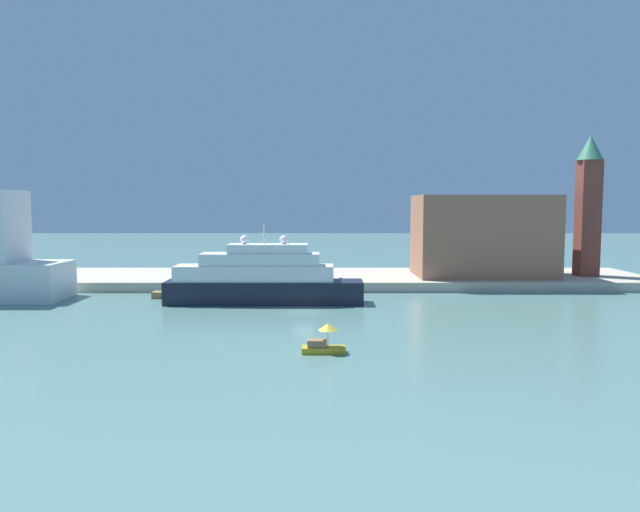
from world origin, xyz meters
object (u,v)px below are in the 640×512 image
object	(u,v)px
work_barge	(171,295)
bell_tower	(590,200)
large_yacht	(262,279)
parked_car	(197,274)
harbor_building	(484,236)
mooring_bollard	(342,280)
small_motorboat	(324,342)
person_figure	(223,274)

from	to	relation	value
work_barge	bell_tower	distance (m)	67.01
large_yacht	parked_car	bearing A→B (deg)	128.37
harbor_building	parked_car	distance (m)	46.23
work_barge	mooring_bollard	xyz separation A→B (m)	(24.12, 5.79, 1.35)
work_barge	parked_car	xyz separation A→B (m)	(1.62, 10.30, 1.66)
work_barge	bell_tower	bearing A→B (deg)	12.02
parked_car	mooring_bollard	bearing A→B (deg)	-11.32
small_motorboat	harbor_building	world-z (taller)	harbor_building
bell_tower	parked_car	bearing A→B (deg)	-176.91
mooring_bollard	person_figure	bearing A→B (deg)	168.44
harbor_building	person_figure	size ratio (longest dim) A/B	12.39
small_motorboat	work_barge	world-z (taller)	small_motorboat
large_yacht	harbor_building	bearing A→B (deg)	28.10
small_motorboat	work_barge	size ratio (longest dim) A/B	0.82
parked_car	mooring_bollard	size ratio (longest dim) A/B	6.71
bell_tower	mooring_bollard	distance (m)	42.59
bell_tower	person_figure	size ratio (longest dim) A/B	13.02
small_motorboat	bell_tower	bearing A→B (deg)	46.09
large_yacht	small_motorboat	xyz separation A→B (m)	(8.03, -26.40, -2.18)
work_barge	parked_car	size ratio (longest dim) A/B	1.11
large_yacht	small_motorboat	bearing A→B (deg)	-73.08
harbor_building	parked_car	bearing A→B (deg)	-175.74
parked_car	person_figure	xyz separation A→B (m)	(4.16, -0.75, 0.18)
harbor_building	parked_car	world-z (taller)	harbor_building
harbor_building	bell_tower	world-z (taller)	bell_tower
work_barge	bell_tower	size ratio (longest dim) A/B	0.21
large_yacht	bell_tower	size ratio (longest dim) A/B	1.15
work_barge	small_motorboat	bearing A→B (deg)	-55.35
person_figure	mooring_bollard	size ratio (longest dim) A/B	2.77
large_yacht	harbor_building	world-z (taller)	harbor_building
small_motorboat	harbor_building	size ratio (longest dim) A/B	0.18
large_yacht	parked_car	world-z (taller)	large_yacht
large_yacht	mooring_bollard	world-z (taller)	large_yacht
work_barge	harbor_building	bearing A→B (deg)	16.14
parked_car	mooring_bollard	world-z (taller)	parked_car
large_yacht	mooring_bollard	xyz separation A→B (m)	(10.81, 10.26, -1.38)
large_yacht	harbor_building	distance (m)	38.88
work_barge	harbor_building	distance (m)	49.86
parked_car	large_yacht	bearing A→B (deg)	-51.63
harbor_building	person_figure	distance (m)	42.17
small_motorboat	mooring_bollard	bearing A→B (deg)	85.66
large_yacht	harbor_building	size ratio (longest dim) A/B	1.21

